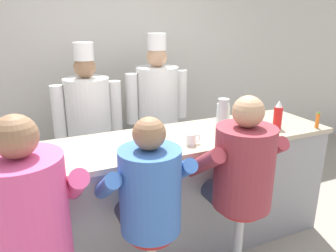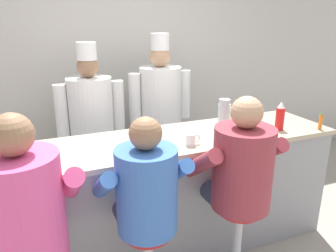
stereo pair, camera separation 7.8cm
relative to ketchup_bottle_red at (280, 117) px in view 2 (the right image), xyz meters
name	(u,v)px [view 2 (the right image)]	position (x,y,z in m)	size (l,w,h in m)	color
wall_back	(125,72)	(-0.91, 1.75, 0.20)	(10.00, 0.06, 2.70)	beige
diner_counter	(177,193)	(-0.91, 0.16, -0.64)	(2.75, 0.72, 1.04)	gray
ketchup_bottle_red	(280,117)	(0.00, 0.00, 0.00)	(0.08, 0.08, 0.26)	red
mustard_bottle_yellow	(249,118)	(-0.26, 0.08, -0.01)	(0.07, 0.07, 0.23)	yellow
hot_sauce_bottle_orange	(321,122)	(0.34, -0.13, -0.05)	(0.03, 0.03, 0.14)	orange
water_pitcher_clear	(224,115)	(-0.41, 0.26, -0.01)	(0.13, 0.11, 0.21)	silver
breakfast_plate	(34,167)	(-2.01, -0.05, -0.10)	(0.27, 0.27, 0.05)	white
cereal_bowl	(131,147)	(-1.34, 0.01, -0.09)	(0.13, 0.13, 0.06)	white
coffee_mug_white	(191,139)	(-0.88, -0.05, -0.07)	(0.12, 0.08, 0.09)	white
cup_stack_steel	(224,116)	(-0.50, 0.11, 0.03)	(0.09, 0.09, 0.29)	#B7BABF
napkin_dispenser_chrome	(255,129)	(-0.33, -0.10, -0.04)	(0.11, 0.07, 0.15)	silver
diner_seated_pink	(24,211)	(-2.08, -0.42, -0.19)	(0.66, 0.65, 1.53)	#B2B5BA
diner_seated_blue	(145,194)	(-1.39, -0.43, -0.24)	(0.58, 0.57, 1.43)	#B2B5BA
diner_seated_maroon	(239,171)	(-0.69, -0.42, -0.21)	(0.63, 0.62, 1.49)	#B2B5BA
cook_in_whites_near	(92,122)	(-1.46, 1.07, -0.19)	(0.69, 0.44, 1.76)	#232328
cook_in_whites_far	(160,110)	(-0.68, 1.13, -0.15)	(0.71, 0.46, 1.83)	#232328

